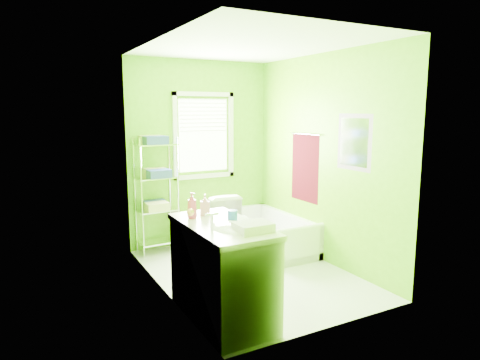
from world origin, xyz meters
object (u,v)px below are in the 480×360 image
bathtub (270,238)px  vanity (223,268)px  toilet (219,219)px  wire_shelf_unit (157,182)px

bathtub → vanity: size_ratio=1.27×
bathtub → toilet: size_ratio=1.96×
bathtub → toilet: (-0.57, 0.47, 0.23)m
vanity → wire_shelf_unit: bearing=88.6°
vanity → toilet: bearing=65.6°
toilet → vanity: bearing=72.0°
toilet → vanity: 2.14m
bathtub → vanity: bearing=-134.4°
bathtub → toilet: toilet is taller
toilet → wire_shelf_unit: bearing=-4.0°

